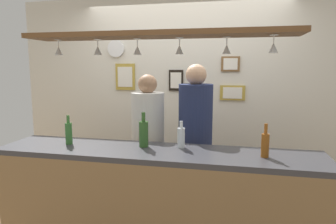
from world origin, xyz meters
The scene contains 20 objects.
back_wall centered at (0.00, 1.10, 1.30)m, with size 4.40×0.06×2.60m, color silver.
bar_counter centered at (0.00, -0.51, 0.70)m, with size 2.70×0.55×1.05m.
overhead_glass_rack centered at (0.00, -0.30, 1.98)m, with size 2.20×0.36×0.04m, color brown.
hanging_wineglass_far_left centered at (-0.89, -0.29, 1.87)m, with size 0.07×0.07×0.13m.
hanging_wineglass_left centered at (-0.53, -0.27, 1.87)m, with size 0.07×0.07×0.13m.
hanging_wineglass_center_left centered at (-0.19, -0.24, 1.87)m, with size 0.07×0.07×0.13m.
hanging_wineglass_center centered at (0.17, -0.25, 1.87)m, with size 0.07×0.07×0.13m.
hanging_wineglass_center_right centered at (0.55, -0.24, 1.87)m, with size 0.07×0.07×0.13m.
hanging_wineglass_right centered at (0.88, -0.33, 1.87)m, with size 0.07×0.07×0.13m.
person_left_white_patterned_shirt centered at (-0.25, 0.28, 1.00)m, with size 0.34×0.34×1.65m.
person_right_navy_shirt centered at (0.24, 0.28, 1.06)m, with size 0.34×0.34×1.76m.
bottle_beer_amber_tall centered at (0.86, -0.36, 1.15)m, with size 0.06×0.06×0.26m.
bottle_beer_green_import centered at (-0.81, -0.32, 1.15)m, with size 0.06×0.06×0.26m.
bottle_champagne_green centered at (-0.13, -0.26, 1.17)m, with size 0.08×0.08×0.30m.
bottle_soda_clear centered at (0.19, -0.23, 1.14)m, with size 0.06×0.06×0.23m.
picture_frame_caricature centered at (-0.78, 1.06, 1.60)m, with size 0.26×0.02×0.34m.
picture_frame_upper_small centered at (0.56, 1.06, 1.76)m, with size 0.22×0.02×0.18m.
picture_frame_lower_pair centered at (0.59, 1.06, 1.42)m, with size 0.30×0.02×0.18m.
picture_frame_crest centered at (-0.11, 1.06, 1.56)m, with size 0.18×0.02×0.26m.
wall_clock centered at (-0.90, 1.05, 1.96)m, with size 0.22×0.22×0.03m, color white.
Camera 1 is at (0.61, -2.70, 1.73)m, focal length 32.44 mm.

